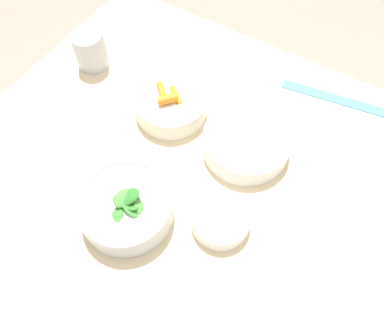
# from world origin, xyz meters

# --- Properties ---
(ground_plane) EXTENTS (10.00, 10.00, 0.00)m
(ground_plane) POSITION_xyz_m (0.00, 0.00, 0.00)
(ground_plane) COLOR gray
(dining_table) EXTENTS (1.29, 0.96, 0.77)m
(dining_table) POSITION_xyz_m (0.00, 0.00, 0.67)
(dining_table) COLOR beige
(dining_table) RESTS_ON ground_plane
(bowl_carrots) EXTENTS (0.17, 0.17, 0.07)m
(bowl_carrots) POSITION_xyz_m (-0.24, 0.14, 0.80)
(bowl_carrots) COLOR silver
(bowl_carrots) RESTS_ON dining_table
(bowl_greens) EXTENTS (0.19, 0.19, 0.09)m
(bowl_greens) POSITION_xyz_m (-0.17, -0.13, 0.81)
(bowl_greens) COLOR silver
(bowl_greens) RESTS_ON dining_table
(bowl_beans_hotdog) EXTENTS (0.20, 0.20, 0.05)m
(bowl_beans_hotdog) POSITION_xyz_m (-0.04, 0.14, 0.80)
(bowl_beans_hotdog) COLOR white
(bowl_beans_hotdog) RESTS_ON dining_table
(bowl_cookies) EXTENTS (0.12, 0.12, 0.04)m
(bowl_cookies) POSITION_xyz_m (0.00, -0.05, 0.79)
(bowl_cookies) COLOR white
(bowl_cookies) RESTS_ON dining_table
(ruler) EXTENTS (0.33, 0.08, 0.00)m
(ruler) POSITION_xyz_m (0.11, 0.39, 0.77)
(ruler) COLOR #4C99E0
(ruler) RESTS_ON dining_table
(cup) EXTENTS (0.08, 0.08, 0.10)m
(cup) POSITION_xyz_m (-0.51, 0.17, 0.82)
(cup) COLOR #B2B7C1
(cup) RESTS_ON dining_table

